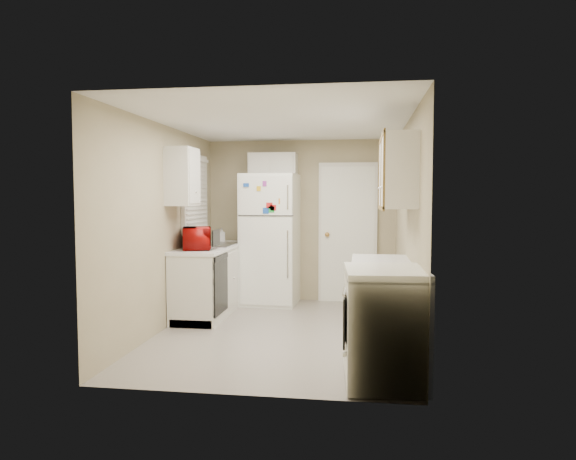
# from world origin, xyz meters

# --- Properties ---
(floor) EXTENTS (3.80, 3.80, 0.00)m
(floor) POSITION_xyz_m (0.00, 0.00, 0.00)
(floor) COLOR #ACA49B
(floor) RESTS_ON ground
(ceiling) EXTENTS (3.80, 3.80, 0.00)m
(ceiling) POSITION_xyz_m (0.00, 0.00, 2.40)
(ceiling) COLOR white
(ceiling) RESTS_ON floor
(wall_left) EXTENTS (3.80, 3.80, 0.00)m
(wall_left) POSITION_xyz_m (-1.40, 0.00, 1.20)
(wall_left) COLOR tan
(wall_left) RESTS_ON floor
(wall_right) EXTENTS (3.80, 3.80, 0.00)m
(wall_right) POSITION_xyz_m (1.40, 0.00, 1.20)
(wall_right) COLOR tan
(wall_right) RESTS_ON floor
(wall_back) EXTENTS (2.80, 2.80, 0.00)m
(wall_back) POSITION_xyz_m (0.00, 1.90, 1.20)
(wall_back) COLOR tan
(wall_back) RESTS_ON floor
(wall_front) EXTENTS (2.80, 2.80, 0.00)m
(wall_front) POSITION_xyz_m (0.00, -1.90, 1.20)
(wall_front) COLOR tan
(wall_front) RESTS_ON floor
(left_counter) EXTENTS (0.60, 1.80, 0.90)m
(left_counter) POSITION_xyz_m (-1.10, 0.90, 0.45)
(left_counter) COLOR silver
(left_counter) RESTS_ON floor
(dishwasher) EXTENTS (0.03, 0.58, 0.72)m
(dishwasher) POSITION_xyz_m (-0.81, 0.30, 0.49)
(dishwasher) COLOR black
(dishwasher) RESTS_ON floor
(sink) EXTENTS (0.54, 0.74, 0.16)m
(sink) POSITION_xyz_m (-1.10, 1.05, 0.86)
(sink) COLOR gray
(sink) RESTS_ON left_counter
(microwave) EXTENTS (0.56, 0.42, 0.33)m
(microwave) POSITION_xyz_m (-1.15, 0.44, 1.05)
(microwave) COLOR #980907
(microwave) RESTS_ON left_counter
(soap_bottle) EXTENTS (0.11, 0.11, 0.20)m
(soap_bottle) POSITION_xyz_m (-1.15, 1.61, 1.00)
(soap_bottle) COLOR white
(soap_bottle) RESTS_ON left_counter
(window_blinds) EXTENTS (0.10, 0.98, 1.08)m
(window_blinds) POSITION_xyz_m (-1.36, 1.05, 1.60)
(window_blinds) COLOR silver
(window_blinds) RESTS_ON wall_left
(upper_cabinet_left) EXTENTS (0.30, 0.45, 0.70)m
(upper_cabinet_left) POSITION_xyz_m (-1.25, 0.22, 1.80)
(upper_cabinet_left) COLOR silver
(upper_cabinet_left) RESTS_ON wall_left
(refrigerator) EXTENTS (0.81, 0.78, 1.89)m
(refrigerator) POSITION_xyz_m (-0.41, 1.58, 0.94)
(refrigerator) COLOR white
(refrigerator) RESTS_ON floor
(cabinet_over_fridge) EXTENTS (0.70, 0.30, 0.40)m
(cabinet_over_fridge) POSITION_xyz_m (-0.40, 1.75, 2.00)
(cabinet_over_fridge) COLOR silver
(cabinet_over_fridge) RESTS_ON wall_back
(interior_door) EXTENTS (0.86, 0.06, 2.08)m
(interior_door) POSITION_xyz_m (0.70, 1.86, 1.02)
(interior_door) COLOR white
(interior_door) RESTS_ON floor
(right_counter) EXTENTS (0.60, 2.00, 0.90)m
(right_counter) POSITION_xyz_m (1.10, -0.80, 0.45)
(right_counter) COLOR silver
(right_counter) RESTS_ON floor
(stove) EXTENTS (0.70, 0.84, 0.98)m
(stove) POSITION_xyz_m (1.09, -1.44, 0.49)
(stove) COLOR white
(stove) RESTS_ON floor
(upper_cabinet_right) EXTENTS (0.30, 1.20, 0.70)m
(upper_cabinet_right) POSITION_xyz_m (1.25, -0.50, 1.80)
(upper_cabinet_right) COLOR silver
(upper_cabinet_right) RESTS_ON wall_right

